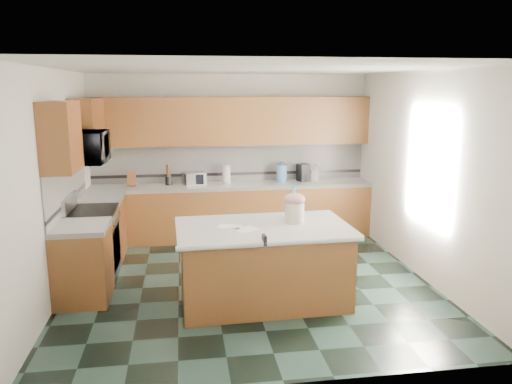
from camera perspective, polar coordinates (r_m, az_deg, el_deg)
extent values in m
plane|color=black|center=(6.58, -0.86, -10.26)|extent=(4.60, 4.60, 0.00)
plane|color=white|center=(6.10, -0.94, 13.95)|extent=(4.60, 4.60, 0.00)
cube|color=white|center=(8.48, -2.97, 4.19)|extent=(4.60, 0.04, 2.70)
cube|color=white|center=(3.97, 3.54, -4.63)|extent=(4.60, 0.04, 2.70)
cube|color=white|center=(6.33, -22.19, 0.72)|extent=(0.04, 4.60, 2.70)
cube|color=white|center=(6.89, 18.60, 1.83)|extent=(0.04, 4.60, 2.70)
cube|color=#461F0D|center=(8.34, -2.69, -2.37)|extent=(4.60, 0.60, 0.86)
cube|color=white|center=(8.24, -2.72, 0.73)|extent=(4.60, 0.64, 0.06)
cube|color=#461F0D|center=(8.24, -2.89, 8.10)|extent=(4.60, 0.33, 0.78)
cube|color=silver|center=(8.46, -2.94, 3.39)|extent=(4.60, 0.02, 0.63)
cube|color=black|center=(8.49, -2.92, 2.09)|extent=(4.60, 0.01, 0.05)
cube|color=#461F0D|center=(7.71, -17.13, -4.09)|extent=(0.60, 0.82, 0.86)
cube|color=white|center=(7.60, -17.34, -0.75)|extent=(0.64, 0.82, 0.06)
cube|color=#461F0D|center=(6.27, -19.18, -7.88)|extent=(0.60, 0.72, 0.86)
cube|color=white|center=(6.13, -19.47, -3.83)|extent=(0.64, 0.72, 0.06)
cube|color=silver|center=(6.87, -20.81, 0.66)|extent=(0.02, 2.30, 0.63)
cube|color=black|center=(6.91, -20.64, -0.92)|extent=(0.01, 2.30, 0.05)
cube|color=#461F0D|center=(7.61, -18.69, 7.19)|extent=(0.33, 1.09, 0.78)
cube|color=#461F0D|center=(5.98, -21.43, 5.89)|extent=(0.33, 0.72, 0.78)
cube|color=#B7B7BC|center=(6.96, -18.08, -5.77)|extent=(0.60, 0.76, 0.88)
cube|color=black|center=(6.92, -15.69, -6.05)|extent=(0.02, 0.68, 0.55)
cube|color=black|center=(6.84, -18.33, -2.09)|extent=(0.62, 0.78, 0.04)
cylinder|color=#B7B7BC|center=(6.82, -15.61, -3.01)|extent=(0.02, 0.66, 0.02)
cube|color=#B7B7BC|center=(6.86, -20.53, -1.17)|extent=(0.06, 0.76, 0.18)
imported|color=#B7B7BC|center=(6.69, -18.79, 4.84)|extent=(0.50, 0.73, 0.41)
cube|color=#461F0D|center=(5.89, 0.81, -8.47)|extent=(1.92, 1.13, 0.86)
cube|color=white|center=(5.75, 0.83, -4.16)|extent=(2.02, 1.24, 0.06)
cylinder|color=white|center=(5.19, 1.88, -5.93)|extent=(1.99, 0.12, 0.06)
cylinder|color=silver|center=(5.87, 4.43, -2.35)|extent=(0.23, 0.23, 0.24)
ellipsoid|color=#C78086|center=(5.84, 4.45, -0.87)|extent=(0.25, 0.25, 0.15)
cylinder|color=tan|center=(5.83, 4.46, -0.37)|extent=(0.08, 0.03, 0.03)
sphere|color=tan|center=(5.82, 4.07, -0.38)|extent=(0.04, 0.04, 0.04)
sphere|color=tan|center=(5.84, 4.85, -0.36)|extent=(0.04, 0.04, 0.04)
imported|color=#43B8BD|center=(6.06, 4.34, -1.14)|extent=(0.19, 0.20, 0.40)
cube|color=white|center=(5.59, -1.15, -4.29)|extent=(0.34, 0.32, 0.00)
cube|color=white|center=(5.70, -3.05, -3.98)|extent=(0.32, 0.28, 0.00)
cube|color=black|center=(5.19, 0.96, -5.49)|extent=(0.04, 0.12, 0.10)
cylinder|color=black|center=(5.13, 1.08, -5.92)|extent=(0.02, 0.08, 0.02)
cube|color=#472814|center=(8.26, -14.03, 1.47)|extent=(0.13, 0.18, 0.26)
cylinder|color=black|center=(8.26, -9.94, 1.30)|extent=(0.11, 0.11, 0.14)
cylinder|color=#472814|center=(8.23, -9.98, 2.46)|extent=(0.06, 0.06, 0.20)
cube|color=#B7B7BC|center=(8.23, -7.09, 1.55)|extent=(0.40, 0.33, 0.20)
cube|color=black|center=(8.12, -7.07, 1.42)|extent=(0.30, 0.01, 0.16)
cylinder|color=white|center=(8.30, -3.40, 2.07)|extent=(0.13, 0.13, 0.30)
cylinder|color=#B7B7BC|center=(8.32, -3.39, 1.10)|extent=(0.20, 0.20, 0.01)
cylinder|color=#4F85B1|center=(8.39, 2.95, 2.13)|extent=(0.17, 0.17, 0.29)
cylinder|color=#4F85B1|center=(8.36, 2.96, 3.24)|extent=(0.08, 0.08, 0.04)
cube|color=black|center=(8.49, 5.43, 2.22)|extent=(0.22, 0.23, 0.29)
cylinder|color=black|center=(8.46, 5.49, 1.61)|extent=(0.12, 0.12, 0.12)
imported|color=white|center=(8.52, 6.86, 2.13)|extent=(0.17, 0.17, 0.26)
cylinder|color=red|center=(8.49, 6.89, 3.10)|extent=(0.02, 0.02, 0.03)
cube|color=white|center=(6.68, 19.22, 2.79)|extent=(0.02, 1.40, 1.10)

